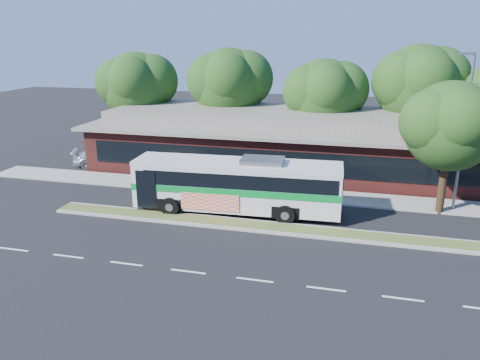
% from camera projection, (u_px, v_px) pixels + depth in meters
% --- Properties ---
extents(ground, '(120.00, 120.00, 0.00)m').
position_uv_depth(ground, '(275.00, 234.00, 24.49)').
color(ground, black).
rests_on(ground, ground).
extents(median_strip, '(26.00, 1.10, 0.15)m').
position_uv_depth(median_strip, '(278.00, 228.00, 25.03)').
color(median_strip, '#4F5524').
rests_on(median_strip, ground).
extents(sidewalk, '(44.00, 2.60, 0.12)m').
position_uv_depth(sidewalk, '(293.00, 194.00, 30.40)').
color(sidewalk, gray).
rests_on(sidewalk, ground).
extents(parking_lot, '(14.00, 12.00, 0.01)m').
position_uv_depth(parking_lot, '(79.00, 163.00, 37.99)').
color(parking_lot, black).
rests_on(parking_lot, ground).
extents(plaza_building, '(33.20, 11.20, 4.45)m').
position_uv_depth(plaza_building, '(306.00, 142.00, 35.88)').
color(plaza_building, maroon).
rests_on(plaza_building, ground).
extents(lamp_post, '(0.93, 0.18, 9.07)m').
position_uv_depth(lamp_post, '(464.00, 129.00, 26.33)').
color(lamp_post, slate).
rests_on(lamp_post, ground).
extents(tree_bg_a, '(6.47, 5.80, 8.63)m').
position_uv_depth(tree_bg_a, '(141.00, 85.00, 40.20)').
color(tree_bg_a, black).
rests_on(tree_bg_a, ground).
extents(tree_bg_b, '(6.69, 6.00, 9.00)m').
position_uv_depth(tree_bg_b, '(234.00, 83.00, 39.15)').
color(tree_bg_b, black).
rests_on(tree_bg_b, ground).
extents(tree_bg_c, '(6.24, 5.60, 8.26)m').
position_uv_depth(tree_bg_c, '(329.00, 93.00, 36.50)').
color(tree_bg_c, black).
rests_on(tree_bg_c, ground).
extents(tree_bg_d, '(6.91, 6.20, 9.37)m').
position_uv_depth(tree_bg_d, '(424.00, 84.00, 35.54)').
color(tree_bg_d, black).
rests_on(tree_bg_d, ground).
extents(transit_bus, '(12.06, 3.25, 3.35)m').
position_uv_depth(transit_bus, '(238.00, 182.00, 26.91)').
color(transit_bus, silver).
rests_on(transit_bus, ground).
extents(sedan, '(5.09, 3.51, 1.37)m').
position_uv_depth(sedan, '(104.00, 157.00, 37.05)').
color(sedan, silver).
rests_on(sedan, ground).
extents(sidewalk_tree, '(5.59, 5.01, 7.65)m').
position_uv_depth(sidewalk_tree, '(457.00, 124.00, 25.80)').
color(sidewalk_tree, black).
rests_on(sidewalk_tree, ground).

